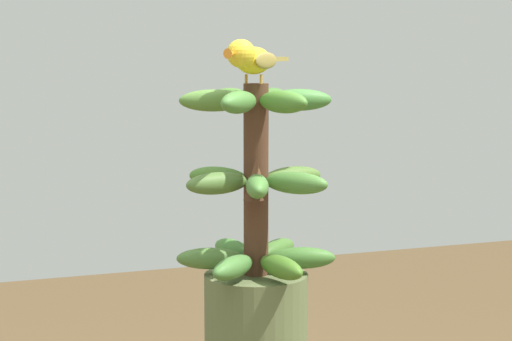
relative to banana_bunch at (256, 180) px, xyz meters
The scene contains 2 objects.
banana_bunch is the anchor object (origin of this frame).
perched_bird 0.22m from the banana_bunch, 41.14° to the right, with size 0.13×0.16×0.08m.
Camera 1 is at (1.52, -0.56, 1.34)m, focal length 64.51 mm.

